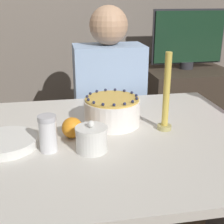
# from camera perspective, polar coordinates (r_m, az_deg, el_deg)

# --- Properties ---
(dining_table) EXTENTS (1.20, 0.95, 0.75)m
(dining_table) POSITION_cam_1_polar(r_m,az_deg,el_deg) (1.24, -1.68, -9.57)
(dining_table) COLOR beige
(dining_table) RESTS_ON ground_plane
(cake) EXTENTS (0.23, 0.23, 0.12)m
(cake) POSITION_cam_1_polar(r_m,az_deg,el_deg) (1.28, -0.00, 0.17)
(cake) COLOR white
(cake) RESTS_ON dining_table
(sugar_bowl) EXTENTS (0.11, 0.11, 0.11)m
(sugar_bowl) POSITION_cam_1_polar(r_m,az_deg,el_deg) (1.06, -3.77, -4.91)
(sugar_bowl) COLOR white
(sugar_bowl) RESTS_ON dining_table
(sugar_shaker) EXTENTS (0.06, 0.06, 0.13)m
(sugar_shaker) POSITION_cam_1_polar(r_m,az_deg,el_deg) (1.07, -11.64, -3.85)
(sugar_shaker) COLOR white
(sugar_shaker) RESTS_ON dining_table
(plate_stack) EXTENTS (0.23, 0.23, 0.03)m
(plate_stack) POSITION_cam_1_polar(r_m,az_deg,el_deg) (1.16, -18.97, -5.30)
(plate_stack) COLOR white
(plate_stack) RESTS_ON dining_table
(candle) EXTENTS (0.06, 0.06, 0.31)m
(candle) POSITION_cam_1_polar(r_m,az_deg,el_deg) (1.22, 9.86, 2.37)
(candle) COLOR tan
(candle) RESTS_ON dining_table
(orange_fruit_0) EXTENTS (0.08, 0.08, 0.08)m
(orange_fruit_0) POSITION_cam_1_polar(r_m,az_deg,el_deg) (1.17, -7.29, -2.86)
(orange_fruit_0) COLOR orange
(orange_fruit_0) RESTS_ON dining_table
(orange_fruit_1) EXTENTS (0.08, 0.08, 0.08)m
(orange_fruit_1) POSITION_cam_1_polar(r_m,az_deg,el_deg) (1.46, -2.20, 2.12)
(orange_fruit_1) COLOR orange
(orange_fruit_1) RESTS_ON dining_table
(person_man_blue_shirt) EXTENTS (0.40, 0.34, 1.20)m
(person_man_blue_shirt) POSITION_cam_1_polar(r_m,az_deg,el_deg) (1.91, -0.56, -1.72)
(person_man_blue_shirt) COLOR #473D33
(person_man_blue_shirt) RESTS_ON ground_plane
(side_cabinet) EXTENTS (0.60, 0.55, 0.74)m
(side_cabinet) POSITION_cam_1_polar(r_m,az_deg,el_deg) (2.50, 12.70, -0.54)
(side_cabinet) COLOR #382D23
(side_cabinet) RESTS_ON ground_plane
(tv_monitor) EXTENTS (0.53, 0.10, 0.42)m
(tv_monitor) POSITION_cam_1_polar(r_m,az_deg,el_deg) (2.37, 13.80, 12.94)
(tv_monitor) COLOR #2D2D33
(tv_monitor) RESTS_ON side_cabinet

